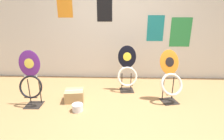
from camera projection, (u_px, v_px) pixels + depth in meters
name	position (u px, v px, depth m)	size (l,w,h in m)	color
ground_plane	(115.00, 122.00, 2.64)	(14.00, 14.00, 0.00)	#A37547
wall_back	(117.00, 25.00, 4.11)	(8.00, 0.07, 2.60)	silver
toilet_seat_display_orange_sun	(171.00, 79.00, 3.16)	(0.47, 0.45, 0.95)	black
toilet_seat_display_jazz_black	(127.00, 71.00, 3.61)	(0.43, 0.32, 0.95)	black
toilet_seat_display_purple_note	(31.00, 81.00, 3.00)	(0.40, 0.29, 0.99)	black
paint_can	(78.00, 107.00, 2.94)	(0.19, 0.19, 0.13)	silver
storage_box	(74.00, 95.00, 3.27)	(0.37, 0.33, 0.21)	tan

